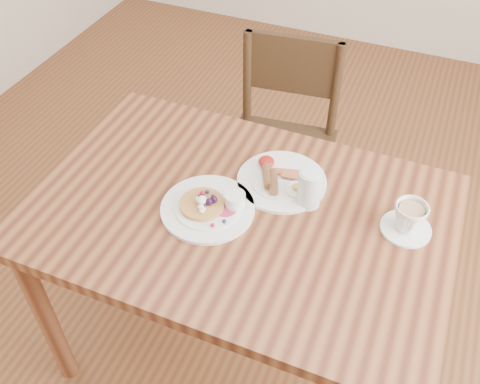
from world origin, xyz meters
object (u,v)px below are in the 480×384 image
at_px(breakfast_plate, 280,180).
at_px(teacup_saucer, 409,219).
at_px(dining_table, 240,232).
at_px(water_glass, 310,188).
at_px(pancake_plate, 210,206).
at_px(chair_far, 281,139).

relative_size(breakfast_plate, teacup_saucer, 1.93).
height_order(dining_table, breakfast_plate, breakfast_plate).
height_order(dining_table, water_glass, water_glass).
bearing_deg(dining_table, pancake_plate, -157.08).
bearing_deg(teacup_saucer, water_glass, -179.22).
relative_size(dining_table, pancake_plate, 4.44).
height_order(breakfast_plate, water_glass, water_glass).
relative_size(dining_table, chair_far, 1.36).
height_order(pancake_plate, breakfast_plate, pancake_plate).
bearing_deg(teacup_saucer, breakfast_plate, 172.90).
relative_size(breakfast_plate, water_glass, 2.28).
bearing_deg(breakfast_plate, pancake_plate, -128.66).
relative_size(chair_far, pancake_plate, 3.26).
height_order(teacup_saucer, water_glass, water_glass).
height_order(chair_far, pancake_plate, chair_far).
bearing_deg(breakfast_plate, dining_table, -114.37).
height_order(chair_far, teacup_saucer, chair_far).
bearing_deg(water_glass, pancake_plate, -152.04).
distance_m(dining_table, chair_far, 0.68).
bearing_deg(chair_far, water_glass, 108.64).
xyz_separation_m(dining_table, chair_far, (-0.09, 0.66, -0.16)).
relative_size(pancake_plate, breakfast_plate, 1.00).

